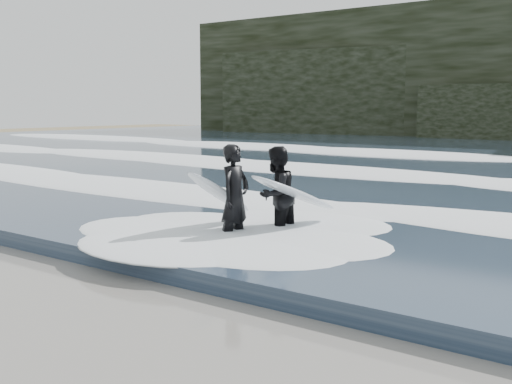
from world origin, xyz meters
The scene contains 5 objects.
ground centered at (0.00, 0.00, 0.00)m, with size 120.00×120.00×0.00m, color olive.
foam_near centered at (0.00, 9.00, 0.40)m, with size 60.00×3.20×0.20m, color white.
foam_mid centered at (0.00, 16.00, 0.42)m, with size 60.00×4.00×0.24m, color white.
surfer_left centered at (-1.51, 5.40, 0.94)m, with size 0.96×1.78×1.88m.
surfer_right centered at (-1.12, 6.26, 0.91)m, with size 1.23×2.23×1.81m.
Camera 1 is at (5.64, -3.30, 2.55)m, focal length 45.00 mm.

